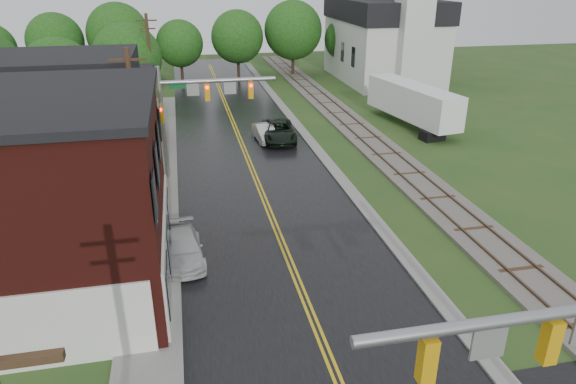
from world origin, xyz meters
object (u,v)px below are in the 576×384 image
object	(u,v)px
pickup_white	(183,248)
suv_dark	(278,131)
sedan_silver	(265,133)
tree_left_e	(129,59)
traffic_signal_near	(576,356)
tree_left_c	(61,76)
semi_trailer	(413,102)
utility_pole_c	(151,63)
church	(388,32)
utility_pole_b	(136,131)
traffic_signal_far	(196,101)

from	to	relation	value
pickup_white	suv_dark	bearing A→B (deg)	61.00
sedan_silver	tree_left_e	bearing A→B (deg)	126.13
traffic_signal_near	pickup_white	xyz separation A→B (m)	(-8.27, 14.24, -4.35)
tree_left_c	semi_trailer	size ratio (longest dim) A/B	0.68
utility_pole_c	sedan_silver	distance (m)	14.28
traffic_signal_near	pickup_white	bearing A→B (deg)	120.16
tree_left_c	tree_left_e	bearing A→B (deg)	50.19
sedan_silver	church	bearing A→B (deg)	43.60
church	semi_trailer	world-z (taller)	church
utility_pole_c	utility_pole_b	bearing A→B (deg)	-90.00
traffic_signal_near	tree_left_e	distance (m)	45.59
tree_left_e	semi_trailer	size ratio (longest dim) A/B	0.72
utility_pole_c	suv_dark	world-z (taller)	utility_pole_c
utility_pole_c	tree_left_e	distance (m)	2.79
sedan_silver	semi_trailer	size ratio (longest dim) A/B	0.35
church	traffic_signal_near	distance (m)	54.32
utility_pole_b	traffic_signal_far	bearing A→B (deg)	56.32
traffic_signal_far	utility_pole_b	bearing A→B (deg)	-123.68
traffic_signal_far	utility_pole_b	size ratio (longest dim) A/B	0.82
church	suv_dark	world-z (taller)	church
pickup_white	tree_left_e	bearing A→B (deg)	93.28
church	traffic_signal_near	bearing A→B (deg)	-107.72
tree_left_e	pickup_white	bearing A→B (deg)	-82.23
utility_pole_c	pickup_white	size ratio (longest dim) A/B	2.13
church	pickup_white	bearing A→B (deg)	-123.48
traffic_signal_near	traffic_signal_far	bearing A→B (deg)	105.52
tree_left_c	tree_left_e	size ratio (longest dim) A/B	0.94
church	tree_left_c	size ratio (longest dim) A/B	2.61
utility_pole_c	pickup_white	world-z (taller)	utility_pole_c
utility_pole_c	tree_left_c	distance (m)	8.16
tree_left_e	traffic_signal_far	bearing A→B (deg)	-74.11
sedan_silver	semi_trailer	world-z (taller)	semi_trailer
traffic_signal_far	traffic_signal_near	bearing A→B (deg)	-74.48
suv_dark	sedan_silver	bearing A→B (deg)	179.78
utility_pole_b	traffic_signal_near	bearing A→B (deg)	-62.81
utility_pole_b	semi_trailer	bearing A→B (deg)	30.71
suv_dark	semi_trailer	world-z (taller)	semi_trailer
traffic_signal_far	utility_pole_c	size ratio (longest dim) A/B	0.82
utility_pole_c	sedan_silver	world-z (taller)	utility_pole_c
traffic_signal_far	suv_dark	distance (m)	9.99
tree_left_e	semi_trailer	world-z (taller)	tree_left_e
traffic_signal_far	utility_pole_c	world-z (taller)	utility_pole_c
sedan_silver	pickup_white	world-z (taller)	sedan_silver
tree_left_e	sedan_silver	distance (m)	16.98
traffic_signal_far	tree_left_e	distance (m)	19.65
utility_pole_b	semi_trailer	size ratio (longest dim) A/B	0.80
church	pickup_white	distance (m)	45.26
sedan_silver	pickup_white	xyz separation A→B (m)	(-6.72, -17.20, -0.03)
suv_dark	utility_pole_c	bearing A→B (deg)	137.77
church	traffic_signal_near	xyz separation A→B (m)	(-16.53, -51.74, -0.87)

